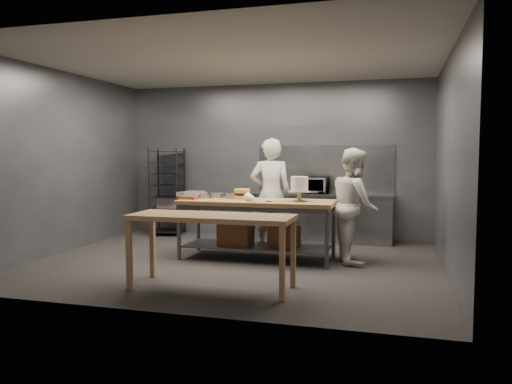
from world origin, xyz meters
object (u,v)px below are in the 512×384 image
speed_rack (167,192)px  frosted_cake_stand (299,186)px  chef_right (354,205)px  work_table (257,222)px  chef_behind (271,195)px  microwave (313,185)px  layer_cake (242,194)px  near_counter (211,222)px

speed_rack → frosted_cake_stand: (3.06, -1.82, 0.30)m
chef_right → frosted_cake_stand: 0.88m
work_table → frosted_cake_stand: (0.68, -0.04, 0.58)m
chef_behind → chef_right: size_ratio=1.10×
work_table → chef_behind: size_ratio=1.27×
chef_behind → microwave: chef_behind is taller
frosted_cake_stand → layer_cake: size_ratio=1.52×
chef_right → chef_behind: bearing=53.2°
near_counter → chef_behind: 2.51m
work_table → near_counter: size_ratio=1.20×
frosted_cake_stand → speed_rack: bearing=149.3°
chef_right → microwave: 1.91m
microwave → layer_cake: (-0.85, -1.76, -0.05)m
speed_rack → chef_behind: chef_behind is taller
near_counter → frosted_cake_stand: (0.75, 1.74, 0.34)m
work_table → layer_cake: bearing=160.5°
chef_behind → layer_cake: chef_behind is taller
speed_rack → frosted_cake_stand: 3.57m
near_counter → microwave: size_ratio=3.69×
chef_right → frosted_cake_stand: size_ratio=4.61×
work_table → speed_rack: 2.98m
speed_rack → layer_cake: size_ratio=7.08×
microwave → layer_cake: bearing=-115.7°
near_counter → layer_cake: layer_cake is taller
chef_behind → chef_right: bearing=148.7°
layer_cake → chef_right: bearing=2.7°
chef_behind → frosted_cake_stand: size_ratio=5.06×
near_counter → chef_behind: size_ratio=1.06×
near_counter → chef_right: bearing=51.8°
frosted_cake_stand → layer_cake: 0.97m
speed_rack → chef_right: speed_rack is taller
chef_right → frosted_cake_stand: bearing=89.2°
chef_behind → frosted_cake_stand: (0.63, -0.76, 0.21)m
chef_right → layer_cake: size_ratio=6.98×
speed_rack → microwave: size_ratio=3.23×
frosted_cake_stand → chef_behind: bearing=129.8°
speed_rack → chef_behind: bearing=-23.5°
microwave → chef_right: bearing=-61.9°
near_counter → frosted_cake_stand: frosted_cake_stand is taller
work_table → speed_rack: bearing=143.3°
work_table → frosted_cake_stand: 0.90m
work_table → chef_right: (1.48, 0.18, 0.29)m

